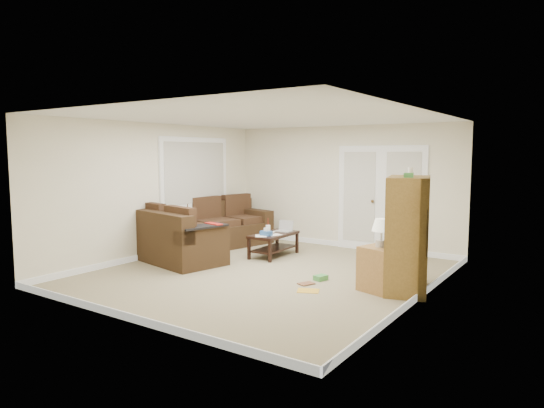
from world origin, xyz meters
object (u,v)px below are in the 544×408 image
Objects in this scene: sectional_sofa at (197,234)px; tv_armoire at (407,234)px; side_cabinet at (381,265)px; coffee_table at (274,244)px.

sectional_sofa is 1.92× the size of tv_armoire.
side_cabinet is (-0.29, -0.23, -0.45)m from tv_armoire.
coffee_table is (1.42, 0.60, -0.13)m from sectional_sofa.
coffee_table is at bearing 34.67° from sectional_sofa.
sectional_sofa is 1.54m from coffee_table.
tv_armoire is (2.84, -0.87, 0.58)m from coffee_table.
tv_armoire reaches higher than sectional_sofa.
side_cabinet reaches higher than sectional_sofa.
coffee_table is 2.78m from side_cabinet.
side_cabinet is at bearing 4.49° from sectional_sofa.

